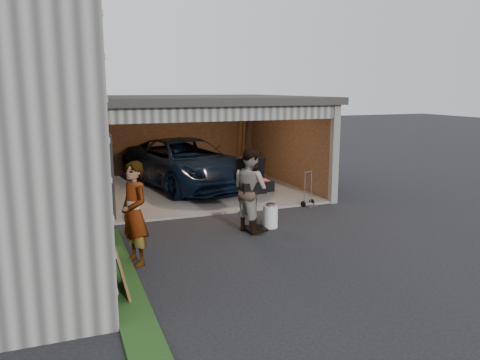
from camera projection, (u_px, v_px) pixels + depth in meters
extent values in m
plane|color=black|center=(252.00, 266.00, 8.38)|extent=(80.00, 80.00, 0.00)
cube|color=#193814|center=(133.00, 310.00, 6.67)|extent=(0.50, 8.00, 0.06)
cube|color=#605E59|center=(194.00, 189.00, 14.59)|extent=(6.50, 6.00, 0.06)
cube|color=#452A20|center=(172.00, 138.00, 17.01)|extent=(6.50, 0.15, 2.70)
cube|color=#452A20|center=(286.00, 143.00, 15.46)|extent=(0.15, 6.00, 2.70)
cube|color=#452A20|center=(85.00, 152.00, 13.22)|extent=(0.15, 6.00, 2.70)
cube|color=#2D2B28|center=(193.00, 100.00, 14.06)|extent=(6.80, 6.30, 0.20)
cube|color=#474744|center=(225.00, 114.00, 11.44)|extent=(6.50, 0.16, 0.36)
cube|color=silver|center=(210.00, 108.00, 12.53)|extent=(6.00, 2.40, 0.06)
cube|color=#474744|center=(334.00, 155.00, 12.75)|extent=(0.20, 0.18, 2.70)
cube|color=olive|center=(103.00, 174.00, 15.65)|extent=(0.60, 0.50, 0.50)
cube|color=olive|center=(102.00, 160.00, 15.56)|extent=(0.50, 0.45, 0.45)
cube|color=olive|center=(243.00, 164.00, 17.31)|extent=(0.55, 0.50, 0.60)
cube|color=brown|center=(242.00, 140.00, 17.76)|extent=(0.24, 0.43, 2.20)
imported|color=black|center=(186.00, 165.00, 14.76)|extent=(3.62, 5.86, 1.51)
imported|color=silver|center=(134.00, 214.00, 8.32)|extent=(0.66, 0.80, 1.88)
imported|color=#48241C|center=(251.00, 190.00, 10.31)|extent=(0.92, 1.06, 1.87)
cube|color=black|center=(255.00, 229.00, 10.52)|extent=(0.46, 0.46, 0.05)
cylinder|color=black|center=(255.00, 209.00, 10.43)|extent=(0.08, 0.08, 0.92)
cube|color=black|center=(255.00, 186.00, 10.33)|extent=(0.72, 0.50, 0.22)
cube|color=#59595B|center=(255.00, 182.00, 10.32)|extent=(0.65, 0.44, 0.02)
cube|color=black|center=(250.00, 168.00, 10.56)|extent=(0.72, 0.13, 0.50)
cylinder|color=white|center=(270.00, 217.00, 10.67)|extent=(0.40, 0.40, 0.51)
cube|color=brown|center=(120.00, 268.00, 7.09)|extent=(0.23, 0.82, 0.90)
cube|color=slate|center=(311.00, 206.00, 12.59)|extent=(0.36, 0.30, 0.04)
cylinder|color=black|center=(303.00, 204.00, 12.54)|extent=(0.09, 0.16, 0.16)
cylinder|color=black|center=(312.00, 202.00, 12.77)|extent=(0.09, 0.16, 0.16)
cylinder|color=slate|center=(305.00, 189.00, 12.49)|extent=(0.03, 0.03, 0.94)
cylinder|color=slate|center=(311.00, 187.00, 12.67)|extent=(0.03, 0.03, 0.94)
cylinder|color=slate|center=(308.00, 172.00, 12.49)|extent=(0.26, 0.12, 0.03)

